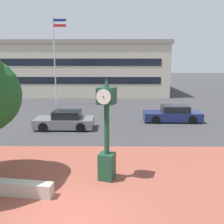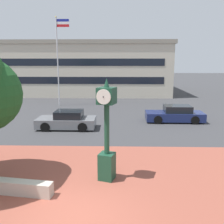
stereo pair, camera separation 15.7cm
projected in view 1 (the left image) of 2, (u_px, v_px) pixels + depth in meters
The scene contains 8 objects.
ground_plane at pixel (71, 216), 7.67m from camera, with size 200.00×200.00×0.00m, color #38383A.
plaza_brick_paving at pixel (76, 195), 8.86m from camera, with size 44.00×10.43×0.01m, color brown.
planter_wall at pixel (9, 187), 8.90m from camera, with size 3.20×0.40×0.50m, color #ADA393.
street_clock at pixel (107, 135), 9.74m from camera, with size 0.79×0.82×4.03m.
car_street_near at pixel (173, 114), 19.75m from camera, with size 4.47×1.95×1.28m.
car_street_far at pixel (65, 121), 17.57m from camera, with size 4.05×1.96×1.28m.
flagpole_primary at pixel (55, 56), 25.94m from camera, with size 1.39×0.14×9.13m.
civic_building at pixel (82, 68), 38.79m from camera, with size 24.77×14.92×7.33m.
Camera 1 is at (1.33, -6.88, 4.62)m, focal length 40.34 mm.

